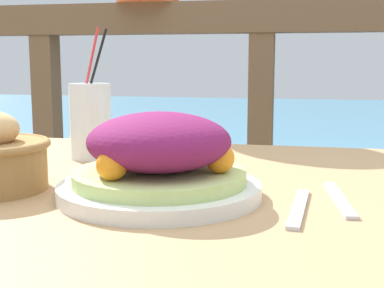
# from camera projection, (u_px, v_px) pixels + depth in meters

# --- Properties ---
(patio_table) EXTENTS (1.25, 0.90, 0.77)m
(patio_table) POSITION_uv_depth(u_px,v_px,m) (207.00, 254.00, 0.78)
(patio_table) COLOR tan
(patio_table) RESTS_ON ground_plane
(railing_fence) EXTENTS (2.80, 0.08, 1.13)m
(railing_fence) POSITION_uv_depth(u_px,v_px,m) (261.00, 126.00, 1.57)
(railing_fence) COLOR brown
(railing_fence) RESTS_ON ground_plane
(sea_backdrop) EXTENTS (12.00, 4.00, 0.53)m
(sea_backdrop) POSITION_uv_depth(u_px,v_px,m) (289.00, 152.00, 4.06)
(sea_backdrop) COLOR teal
(sea_backdrop) RESTS_ON ground_plane
(salad_plate) EXTENTS (0.28, 0.28, 0.12)m
(salad_plate) POSITION_uv_depth(u_px,v_px,m) (159.00, 161.00, 0.73)
(salad_plate) COLOR silver
(salad_plate) RESTS_ON patio_table
(drink_glass) EXTENTS (0.08, 0.08, 0.25)m
(drink_glass) POSITION_uv_depth(u_px,v_px,m) (90.00, 121.00, 1.02)
(drink_glass) COLOR silver
(drink_glass) RESTS_ON patio_table
(fork) EXTENTS (0.03, 0.18, 0.00)m
(fork) POSITION_uv_depth(u_px,v_px,m) (299.00, 208.00, 0.68)
(fork) COLOR silver
(fork) RESTS_ON patio_table
(knife) EXTENTS (0.04, 0.18, 0.00)m
(knife) POSITION_uv_depth(u_px,v_px,m) (339.00, 199.00, 0.72)
(knife) COLOR silver
(knife) RESTS_ON patio_table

